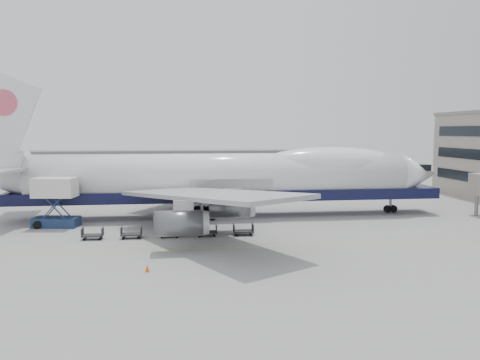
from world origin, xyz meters
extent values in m
plane|color=gray|center=(0.00, 0.00, 0.00)|extent=(260.00, 260.00, 0.00)
cube|color=gold|center=(0.00, -6.00, 0.01)|extent=(60.00, 0.15, 0.01)
cylinder|color=slate|center=(36.00, 8.00, 1.50)|extent=(0.50, 0.50, 3.00)
cube|color=slate|center=(-10.00, 70.00, 3.50)|extent=(110.00, 8.00, 7.00)
cylinder|color=white|center=(0.00, 12.00, 5.70)|extent=(52.00, 6.40, 6.40)
cube|color=black|center=(1.00, 12.00, 3.14)|extent=(60.00, 5.76, 1.50)
cone|color=white|center=(29.00, 12.00, 5.70)|extent=(6.00, 6.40, 6.40)
ellipsoid|color=white|center=(15.60, 12.00, 7.46)|extent=(20.67, 5.78, 4.56)
cube|color=white|center=(-29.00, 12.00, 13.20)|extent=(10.52, 0.50, 13.56)
cylinder|color=#D15167|center=(-28.50, 12.00, 15.70)|extent=(3.40, 0.30, 3.40)
cube|color=#9EA0A3|center=(-3.00, -2.28, 5.10)|extent=(20.35, 26.74, 2.26)
cube|color=#9EA0A3|center=(-3.00, 26.28, 5.10)|extent=(20.35, 26.74, 2.26)
cylinder|color=#595B60|center=(-6.00, 31.00, 2.90)|extent=(4.80, 2.60, 2.60)
cylinder|color=#595B60|center=(0.00, 22.00, 2.90)|extent=(4.80, 2.60, 2.60)
cylinder|color=#595B60|center=(0.00, 2.00, 2.90)|extent=(4.80, 2.60, 2.60)
cylinder|color=#595B60|center=(-6.00, -7.00, 2.90)|extent=(4.80, 2.60, 2.60)
cylinder|color=slate|center=(25.00, 12.00, 1.25)|extent=(0.36, 0.36, 2.50)
cylinder|color=black|center=(25.00, 12.00, 0.55)|extent=(1.10, 0.45, 1.10)
cylinder|color=slate|center=(-3.00, 9.00, 1.25)|extent=(0.36, 0.36, 2.50)
cylinder|color=black|center=(-3.00, 9.00, 0.55)|extent=(1.10, 0.45, 1.10)
cylinder|color=slate|center=(-3.00, 15.00, 1.25)|extent=(0.36, 0.36, 2.50)
cylinder|color=black|center=(-3.00, 15.00, 0.55)|extent=(1.10, 0.45, 1.10)
cube|color=navy|center=(-21.41, 7.40, 0.61)|extent=(5.84, 3.40, 1.21)
cube|color=silver|center=(-21.41, 7.40, 5.00)|extent=(5.43, 3.56, 2.43)
cube|color=navy|center=(-21.41, 6.18, 2.80)|extent=(3.91, 0.67, 4.35)
cube|color=navy|center=(-21.41, 8.61, 2.80)|extent=(3.91, 0.67, 4.35)
cube|color=slate|center=(-21.41, 9.16, 5.00)|extent=(2.81, 1.69, 0.15)
cylinder|color=black|center=(-23.39, 6.29, 0.50)|extent=(0.99, 0.39, 0.99)
cylinder|color=black|center=(-23.39, 8.50, 0.50)|extent=(0.99, 0.39, 0.99)
cylinder|color=black|center=(-19.42, 6.29, 0.50)|extent=(0.99, 0.39, 0.99)
cylinder|color=black|center=(-19.42, 8.50, 0.50)|extent=(0.99, 0.39, 0.99)
cone|color=#EA520C|center=(-8.67, -13.35, 0.31)|extent=(0.40, 0.40, 0.63)
cube|color=#EA520C|center=(-8.67, -13.35, 0.02)|extent=(0.43, 0.43, 0.03)
cube|color=#2D2D30|center=(-15.56, -0.33, 0.45)|extent=(2.30, 1.35, 0.18)
cube|color=#2D2D30|center=(-16.66, -0.33, 0.85)|extent=(0.08, 1.35, 0.90)
cube|color=#2D2D30|center=(-14.46, -0.33, 0.85)|extent=(0.08, 1.35, 0.90)
cylinder|color=black|center=(-16.41, -0.88, 0.15)|extent=(0.30, 0.12, 0.30)
cylinder|color=black|center=(-16.41, 0.22, 0.15)|extent=(0.30, 0.12, 0.30)
cylinder|color=black|center=(-14.71, -0.88, 0.15)|extent=(0.30, 0.12, 0.30)
cylinder|color=black|center=(-14.71, 0.22, 0.15)|extent=(0.30, 0.12, 0.30)
cube|color=#2D2D30|center=(-11.33, -0.33, 0.45)|extent=(2.30, 1.35, 0.18)
cube|color=#2D2D30|center=(-12.43, -0.33, 0.85)|extent=(0.08, 1.35, 0.90)
cube|color=#2D2D30|center=(-10.23, -0.33, 0.85)|extent=(0.08, 1.35, 0.90)
cylinder|color=black|center=(-12.18, -0.88, 0.15)|extent=(0.30, 0.12, 0.30)
cylinder|color=black|center=(-12.18, 0.22, 0.15)|extent=(0.30, 0.12, 0.30)
cylinder|color=black|center=(-10.48, -0.88, 0.15)|extent=(0.30, 0.12, 0.30)
cylinder|color=black|center=(-10.48, 0.22, 0.15)|extent=(0.30, 0.12, 0.30)
cube|color=#2D2D30|center=(-7.09, -0.33, 0.45)|extent=(2.30, 1.35, 0.18)
cube|color=#2D2D30|center=(-8.19, -0.33, 0.85)|extent=(0.08, 1.35, 0.90)
cube|color=#2D2D30|center=(-5.99, -0.33, 0.85)|extent=(0.08, 1.35, 0.90)
cylinder|color=black|center=(-7.94, -0.88, 0.15)|extent=(0.30, 0.12, 0.30)
cylinder|color=black|center=(-7.94, 0.22, 0.15)|extent=(0.30, 0.12, 0.30)
cylinder|color=black|center=(-6.24, -0.88, 0.15)|extent=(0.30, 0.12, 0.30)
cylinder|color=black|center=(-6.24, 0.22, 0.15)|extent=(0.30, 0.12, 0.30)
cube|color=#2D2D30|center=(-2.86, -0.33, 0.45)|extent=(2.30, 1.35, 0.18)
cube|color=#2D2D30|center=(-3.96, -0.33, 0.85)|extent=(0.08, 1.35, 0.90)
cube|color=#2D2D30|center=(-1.76, -0.33, 0.85)|extent=(0.08, 1.35, 0.90)
cylinder|color=black|center=(-3.71, -0.88, 0.15)|extent=(0.30, 0.12, 0.30)
cylinder|color=black|center=(-3.71, 0.22, 0.15)|extent=(0.30, 0.12, 0.30)
cylinder|color=black|center=(-2.01, -0.88, 0.15)|extent=(0.30, 0.12, 0.30)
cylinder|color=black|center=(-2.01, 0.22, 0.15)|extent=(0.30, 0.12, 0.30)
cube|color=#2D2D30|center=(1.38, -0.33, 0.45)|extent=(2.30, 1.35, 0.18)
cube|color=#2D2D30|center=(0.28, -0.33, 0.85)|extent=(0.08, 1.35, 0.90)
cube|color=#2D2D30|center=(2.48, -0.33, 0.85)|extent=(0.08, 1.35, 0.90)
cylinder|color=black|center=(0.53, -0.88, 0.15)|extent=(0.30, 0.12, 0.30)
cylinder|color=black|center=(0.53, 0.22, 0.15)|extent=(0.30, 0.12, 0.30)
cylinder|color=black|center=(2.23, -0.88, 0.15)|extent=(0.30, 0.12, 0.30)
cylinder|color=black|center=(2.23, 0.22, 0.15)|extent=(0.30, 0.12, 0.30)
camera|label=1|loc=(-5.64, -53.06, 12.03)|focal=35.00mm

